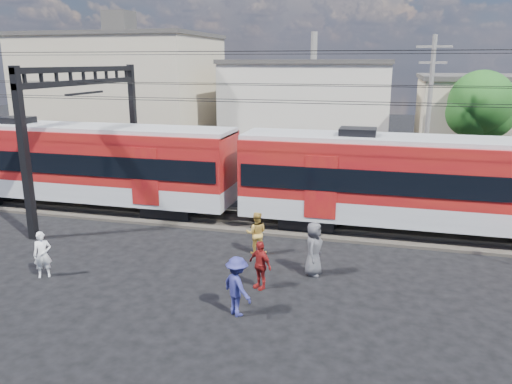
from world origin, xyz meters
TOP-DOWN VIEW (x-y plane):
  - ground at (0.00, 0.00)m, footprint 120.00×120.00m
  - track_bed at (0.00, 8.00)m, footprint 70.00×3.40m
  - rail_near at (0.00, 7.25)m, footprint 70.00×0.12m
  - rail_far at (0.00, 8.75)m, footprint 70.00×0.12m
  - commuter_train at (6.18, 8.00)m, footprint 50.30×3.08m
  - catenary at (-8.65, 8.00)m, footprint 70.00×9.30m
  - building_west at (-17.00, 24.00)m, footprint 14.28×10.20m
  - building_midwest at (-2.00, 27.00)m, footprint 12.24×12.24m
  - utility_pole_mid at (6.00, 15.00)m, footprint 1.80×0.24m
  - tree_near at (9.19, 18.09)m, footprint 3.82×3.64m
  - pedestrian_a at (-7.09, 0.34)m, footprint 0.70×0.64m
  - pedestrian_b at (-0.61, 4.26)m, footprint 0.92×0.79m
  - pedestrian_c at (0.08, -0.51)m, footprint 1.31×1.23m
  - pedestrian_d at (0.27, 1.37)m, footprint 1.01×0.83m
  - pedestrian_e at (1.79, 2.87)m, footprint 0.70×0.98m

SIDE VIEW (x-z plane):
  - ground at x=0.00m, z-range 0.00..0.00m
  - track_bed at x=0.00m, z-range 0.00..0.12m
  - rail_near at x=0.00m, z-range 0.12..0.24m
  - rail_far at x=0.00m, z-range 0.12..0.24m
  - pedestrian_a at x=-7.09m, z-range 0.00..1.60m
  - pedestrian_d at x=0.27m, z-range 0.00..1.61m
  - pedestrian_b at x=-0.61m, z-range 0.00..1.65m
  - pedestrian_c at x=0.08m, z-range 0.00..1.78m
  - pedestrian_e at x=1.79m, z-range 0.00..1.89m
  - commuter_train at x=6.18m, z-range 0.31..4.49m
  - building_midwest at x=-2.00m, z-range 0.01..7.31m
  - utility_pole_mid at x=6.00m, z-range 0.28..8.78m
  - building_west at x=-17.00m, z-range 0.01..9.31m
  - tree_near at x=9.19m, z-range 1.30..8.02m
  - catenary at x=-8.65m, z-range 1.38..8.89m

